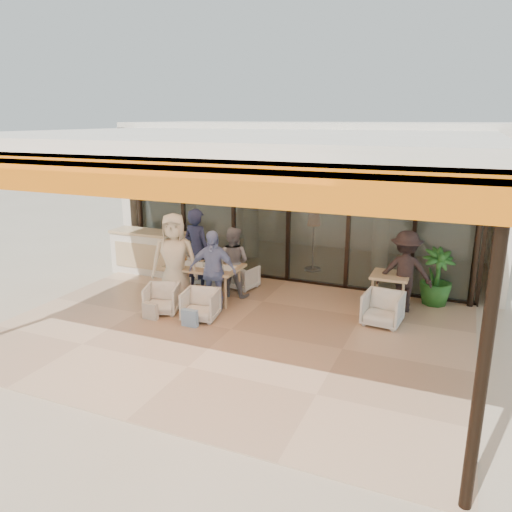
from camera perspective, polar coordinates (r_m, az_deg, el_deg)
The scene contains 21 objects.
ground at distance 8.92m, azimuth -2.87°, elevation -8.50°, with size 70.00×70.00×0.00m, color #C6B293.
terrace_floor at distance 8.92m, azimuth -2.87°, elevation -8.47°, with size 8.00×6.00×0.01m, color tan.
terrace_structure at distance 7.93m, azimuth -4.05°, elevation 12.73°, with size 8.00×6.00×3.40m.
glass_storefront at distance 11.12m, azimuth 3.76°, elevation 4.96°, with size 8.08×0.10×3.20m.
interior_block at distance 13.21m, azimuth 7.20°, elevation 9.31°, with size 9.05×3.62×3.52m.
host_counter at distance 12.21m, azimuth -12.08°, elevation 0.46°, with size 1.85×0.65×1.04m.
dining_table at distance 10.18m, azimuth -5.91°, elevation -1.37°, with size 1.50×0.90×0.93m.
chair_far_left at distance 11.27m, azimuth -5.41°, elevation -1.62°, with size 0.63×0.59×0.65m, color white.
chair_far_right at distance 10.92m, azimuth -1.51°, elevation -2.29°, with size 0.57×0.53×0.58m, color white.
chair_near_left at distance 9.73m, azimuth -10.70°, elevation -4.70°, with size 0.61×0.57×0.62m, color white.
chair_near_right at distance 9.31m, azimuth -6.36°, elevation -5.42°, with size 0.62×0.58×0.63m, color white.
diner_navy at distance 10.69m, azimuth -6.75°, elevation 0.64°, with size 0.66×0.43×1.81m, color #1B233C.
diner_grey at distance 10.36m, azimuth -2.67°, elevation -0.70°, with size 0.72×0.56×1.48m, color slate.
diner_cream at distance 9.94m, azimuth -9.30°, elevation -0.45°, with size 0.91×0.59×1.86m, color beige.
diner_periwinkle at distance 9.57m, azimuth -4.99°, elevation -1.74°, with size 0.94×0.39×1.60m, color #7D95D1.
tote_bag_cream at distance 9.48m, azimuth -11.99°, elevation -6.25°, with size 0.30×0.10×0.34m, color silver.
tote_bag_blue at distance 9.05m, azimuth -7.57°, elevation -7.11°, with size 0.30×0.10×0.34m, color #99BFD8.
side_table at distance 9.91m, azimuth 15.09°, elevation -2.62°, with size 0.70×0.70×0.74m.
side_chair at distance 9.30m, azimuth 14.29°, elevation -5.70°, with size 0.66×0.62×0.68m, color white.
standing_woman at distance 9.92m, azimuth 16.65°, elevation -1.74°, with size 1.03×0.59×1.60m, color black.
potted_palm at distance 10.51m, azimuth 19.91°, elevation -2.32°, with size 0.65×0.65×1.16m, color #1E5919.
Camera 1 is at (3.58, -7.33, 3.63)m, focal length 35.00 mm.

